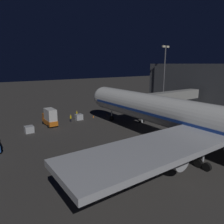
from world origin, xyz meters
name	(u,v)px	position (x,y,z in m)	size (l,w,h in m)	color
ground_plane	(167,142)	(0.00, 0.00, 0.00)	(320.00, 320.00, 0.00)	#383533
airliner_at_gate	(212,123)	(0.00, 8.39, 5.51)	(48.47, 65.95, 17.65)	silver
jet_bridge	(164,97)	(-12.66, -12.35, 5.62)	(23.77, 3.40, 7.15)	#9E9E99
apron_floodlight_mast	(164,72)	(-25.50, -23.97, 11.45)	(2.90, 0.50, 19.97)	#59595E
cargo_truck_aft	(50,117)	(14.36, -22.85, 2.02)	(2.36, 5.48, 4.08)	orange
baggage_container_far_row	(29,129)	(19.80, -20.20, 0.71)	(1.75, 1.66, 1.42)	#B7BABF
baggage_container_spare	(79,117)	(6.55, -23.64, 0.74)	(1.81, 1.51, 1.47)	#B7BABF
ground_crew_near_nose_gear	(77,114)	(5.71, -26.55, 0.96)	(0.40, 0.40, 1.74)	black
ground_crew_by_belt_loader	(71,118)	(9.10, -22.97, 1.02)	(0.40, 0.40, 1.84)	black
traffic_cone_nose_port	(107,114)	(-2.20, -23.66, 0.28)	(0.36, 0.36, 0.55)	orange
traffic_cone_nose_starboard	(93,116)	(2.20, -23.66, 0.28)	(0.36, 0.36, 0.55)	orange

